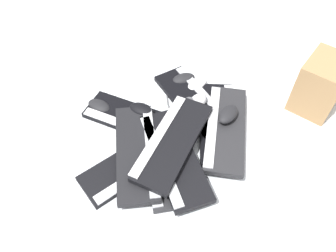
# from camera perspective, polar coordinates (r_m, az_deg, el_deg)

# --- Properties ---
(ground_plane) EXTENTS (3.20, 3.20, 0.00)m
(ground_plane) POSITION_cam_1_polar(r_m,az_deg,el_deg) (1.32, 1.44, -3.62)
(ground_plane) COLOR silver
(keyboard_0) EXTENTS (0.38, 0.44, 0.03)m
(keyboard_0) POSITION_cam_1_polar(r_m,az_deg,el_deg) (1.46, 4.48, 4.25)
(keyboard_0) COLOR black
(keyboard_0) RESTS_ON ground
(keyboard_1) EXTENTS (0.16, 0.44, 0.03)m
(keyboard_1) POSITION_cam_1_polar(r_m,az_deg,el_deg) (1.39, -5.76, 1.11)
(keyboard_1) COLOR black
(keyboard_1) RESTS_ON ground
(keyboard_2) EXTENTS (0.46, 0.34, 0.03)m
(keyboard_2) POSITION_cam_1_polar(r_m,az_deg,el_deg) (1.27, -5.49, -6.26)
(keyboard_2) COLOR black
(keyboard_2) RESTS_ON ground
(keyboard_3) EXTENTS (0.45, 0.37, 0.03)m
(keyboard_3) POSITION_cam_1_polar(r_m,az_deg,el_deg) (1.27, -0.79, -5.43)
(keyboard_3) COLOR #232326
(keyboard_3) RESTS_ON ground
(keyboard_4) EXTENTS (0.46, 0.29, 0.03)m
(keyboard_4) POSITION_cam_1_polar(r_m,az_deg,el_deg) (1.39, 8.75, 0.64)
(keyboard_4) COLOR black
(keyboard_4) RESTS_ON ground
(keyboard_5) EXTENTS (0.46, 0.25, 0.03)m
(keyboard_5) POSITION_cam_1_polar(r_m,az_deg,el_deg) (1.34, 9.92, -0.31)
(keyboard_5) COLOR #232326
(keyboard_5) RESTS_ON keyboard_4
(keyboard_6) EXTENTS (0.43, 0.41, 0.03)m
(keyboard_6) POSITION_cam_1_polar(r_m,az_deg,el_deg) (1.24, 0.99, -5.31)
(keyboard_6) COLOR black
(keyboard_6) RESTS_ON keyboard_3
(keyboard_7) EXTENTS (0.44, 0.16, 0.03)m
(keyboard_7) POSITION_cam_1_polar(r_m,az_deg,el_deg) (1.25, 0.68, -2.55)
(keyboard_7) COLOR black
(keyboard_7) RESTS_ON keyboard_6
(keyboard_8) EXTENTS (0.46, 0.35, 0.03)m
(keyboard_8) POSITION_cam_1_polar(r_m,az_deg,el_deg) (1.26, -5.42, -4.42)
(keyboard_8) COLOR black
(keyboard_8) RESTS_ON keyboard_2
(mouse_0) EXTENTS (0.07, 0.11, 0.04)m
(mouse_0) POSITION_cam_1_polar(r_m,az_deg,el_deg) (1.38, -4.60, 2.86)
(mouse_0) COLOR black
(mouse_0) RESTS_ON keyboard_1
(mouse_1) EXTENTS (0.12, 0.09, 0.04)m
(mouse_1) POSITION_cam_1_polar(r_m,az_deg,el_deg) (1.41, 5.12, 4.21)
(mouse_1) COLOR #B7B7BC
(mouse_1) RESTS_ON keyboard_0
(mouse_2) EXTENTS (0.12, 0.09, 0.04)m
(mouse_2) POSITION_cam_1_polar(r_m,az_deg,el_deg) (1.34, 10.41, 2.05)
(mouse_2) COLOR black
(mouse_2) RESTS_ON keyboard_5
(mouse_3) EXTENTS (0.11, 0.13, 0.04)m
(mouse_3) POSITION_cam_1_polar(r_m,az_deg,el_deg) (1.39, 4.66, 3.50)
(mouse_3) COLOR #4C4C51
(mouse_3) RESTS_ON keyboard_0
(mouse_4) EXTENTS (0.12, 0.12, 0.04)m
(mouse_4) POSITION_cam_1_polar(r_m,az_deg,el_deg) (1.55, 2.74, 8.21)
(mouse_4) COLOR black
(mouse_4) RESTS_ON ground
(mouse_5) EXTENTS (0.13, 0.10, 0.04)m
(mouse_5) POSITION_cam_1_polar(r_m,az_deg,el_deg) (1.53, 5.11, 7.29)
(mouse_5) COLOR silver
(mouse_5) RESTS_ON ground
(mouse_6) EXTENTS (0.08, 0.12, 0.04)m
(mouse_6) POSITION_cam_1_polar(r_m,az_deg,el_deg) (1.46, -11.91, 3.41)
(mouse_6) COLOR black
(mouse_6) RESTS_ON ground
(cable_0) EXTENTS (0.43, 0.23, 0.01)m
(cable_0) POSITION_cam_1_polar(r_m,az_deg,el_deg) (1.45, 2.11, 3.58)
(cable_0) COLOR #59595B
(cable_0) RESTS_ON ground
(cardboard_box) EXTENTS (0.24, 0.21, 0.23)m
(cardboard_box) POSITION_cam_1_polar(r_m,az_deg,el_deg) (1.52, 25.09, 6.54)
(cardboard_box) COLOR #9E774C
(cardboard_box) RESTS_ON ground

